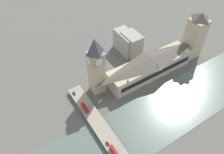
{
  "coord_description": "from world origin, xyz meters",
  "views": [
    {
      "loc": [
        -106.84,
        117.56,
        171.09
      ],
      "look_at": [
        18.77,
        37.74,
        16.39
      ],
      "focal_mm": 35.0,
      "sensor_mm": 36.0,
      "label": 1
    }
  ],
  "objects_px": {
    "double_decker_bus_mid": "(85,107)",
    "car_southbound_lead": "(74,93)",
    "victoria_tower": "(195,35)",
    "double_decker_bus_lead": "(114,151)",
    "parliament_hall": "(150,66)",
    "road_bridge": "(110,142)",
    "car_northbound_tail": "(107,144)",
    "clock_tower": "(96,65)"
  },
  "relations": [
    {
      "from": "double_decker_bus_mid",
      "to": "car_southbound_lead",
      "type": "bearing_deg",
      "value": 1.63
    },
    {
      "from": "victoria_tower",
      "to": "double_decker_bus_lead",
      "type": "bearing_deg",
      "value": 111.7
    },
    {
      "from": "parliament_hall",
      "to": "double_decker_bus_lead",
      "type": "distance_m",
      "value": 100.99
    },
    {
      "from": "road_bridge",
      "to": "parliament_hall",
      "type": "bearing_deg",
      "value": -59.28
    },
    {
      "from": "road_bridge",
      "to": "car_southbound_lead",
      "type": "bearing_deg",
      "value": 2.96
    },
    {
      "from": "car_southbound_lead",
      "to": "parliament_hall",
      "type": "bearing_deg",
      "value": -99.92
    },
    {
      "from": "victoria_tower",
      "to": "double_decker_bus_mid",
      "type": "xyz_separation_m",
      "value": [
        -7.72,
        144.7,
        -20.57
      ]
    },
    {
      "from": "double_decker_bus_mid",
      "to": "car_northbound_tail",
      "type": "relative_size",
      "value": 2.64
    },
    {
      "from": "double_decker_bus_lead",
      "to": "car_southbound_lead",
      "type": "bearing_deg",
      "value": 0.51
    },
    {
      "from": "double_decker_bus_mid",
      "to": "car_southbound_lead",
      "type": "xyz_separation_m",
      "value": [
        22.27,
        0.64,
        -1.92
      ]
    },
    {
      "from": "road_bridge",
      "to": "double_decker_bus_mid",
      "type": "bearing_deg",
      "value": 3.7
    },
    {
      "from": "clock_tower",
      "to": "double_decker_bus_lead",
      "type": "xyz_separation_m",
      "value": [
        -67.94,
        23.53,
        -27.1
      ]
    },
    {
      "from": "victoria_tower",
      "to": "car_northbound_tail",
      "type": "bearing_deg",
      "value": 108.43
    },
    {
      "from": "road_bridge",
      "to": "double_decker_bus_mid",
      "type": "distance_m",
      "value": 40.29
    },
    {
      "from": "clock_tower",
      "to": "double_decker_bus_lead",
      "type": "height_order",
      "value": "clock_tower"
    },
    {
      "from": "parliament_hall",
      "to": "double_decker_bus_mid",
      "type": "distance_m",
      "value": 83.38
    },
    {
      "from": "victoria_tower",
      "to": "double_decker_bus_lead",
      "type": "xyz_separation_m",
      "value": [
        -57.57,
        144.69,
        -20.59
      ]
    },
    {
      "from": "parliament_hall",
      "to": "car_southbound_lead",
      "type": "bearing_deg",
      "value": 80.08
    },
    {
      "from": "car_northbound_tail",
      "to": "victoria_tower",
      "type": "bearing_deg",
      "value": -71.57
    },
    {
      "from": "car_northbound_tail",
      "to": "car_southbound_lead",
      "type": "bearing_deg",
      "value": -0.06
    },
    {
      "from": "double_decker_bus_mid",
      "to": "car_southbound_lead",
      "type": "height_order",
      "value": "double_decker_bus_mid"
    },
    {
      "from": "parliament_hall",
      "to": "car_northbound_tail",
      "type": "bearing_deg",
      "value": 120.07
    },
    {
      "from": "double_decker_bus_mid",
      "to": "double_decker_bus_lead",
      "type": "bearing_deg",
      "value": -179.99
    },
    {
      "from": "double_decker_bus_lead",
      "to": "road_bridge",
      "type": "bearing_deg",
      "value": -14.77
    },
    {
      "from": "clock_tower",
      "to": "double_decker_bus_mid",
      "type": "relative_size",
      "value": 5.99
    },
    {
      "from": "road_bridge",
      "to": "car_northbound_tail",
      "type": "height_order",
      "value": "car_northbound_tail"
    },
    {
      "from": "double_decker_bus_lead",
      "to": "double_decker_bus_mid",
      "type": "relative_size",
      "value": 1.0
    },
    {
      "from": "clock_tower",
      "to": "road_bridge",
      "type": "distance_m",
      "value": 68.95
    },
    {
      "from": "clock_tower",
      "to": "car_southbound_lead",
      "type": "bearing_deg",
      "value": 80.18
    },
    {
      "from": "parliament_hall",
      "to": "double_decker_bus_mid",
      "type": "height_order",
      "value": "parliament_hall"
    },
    {
      "from": "parliament_hall",
      "to": "double_decker_bus_lead",
      "type": "height_order",
      "value": "parliament_hall"
    },
    {
      "from": "road_bridge",
      "to": "double_decker_bus_mid",
      "type": "height_order",
      "value": "double_decker_bus_mid"
    },
    {
      "from": "car_northbound_tail",
      "to": "car_southbound_lead",
      "type": "distance_m",
      "value": 63.01
    },
    {
      "from": "clock_tower",
      "to": "victoria_tower",
      "type": "xyz_separation_m",
      "value": [
        -10.36,
        -121.16,
        -6.52
      ]
    },
    {
      "from": "parliament_hall",
      "to": "double_decker_bus_lead",
      "type": "bearing_deg",
      "value": 124.76
    },
    {
      "from": "clock_tower",
      "to": "double_decker_bus_lead",
      "type": "bearing_deg",
      "value": 160.9
    },
    {
      "from": "double_decker_bus_mid",
      "to": "clock_tower",
      "type": "bearing_deg",
      "value": -52.47
    },
    {
      "from": "clock_tower",
      "to": "car_northbound_tail",
      "type": "bearing_deg",
      "value": 157.61
    },
    {
      "from": "car_northbound_tail",
      "to": "double_decker_bus_lead",
      "type": "bearing_deg",
      "value": -175.55
    },
    {
      "from": "victoria_tower",
      "to": "double_decker_bus_mid",
      "type": "bearing_deg",
      "value": 93.05
    },
    {
      "from": "clock_tower",
      "to": "double_decker_bus_mid",
      "type": "distance_m",
      "value": 40.19
    },
    {
      "from": "victoria_tower",
      "to": "car_northbound_tail",
      "type": "height_order",
      "value": "victoria_tower"
    }
  ]
}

